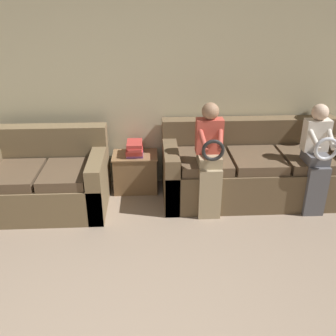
{
  "coord_description": "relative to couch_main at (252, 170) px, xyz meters",
  "views": [
    {
      "loc": [
        0.27,
        -1.24,
        2.21
      ],
      "look_at": [
        0.43,
        1.87,
        0.76
      ],
      "focal_mm": 40.0,
      "sensor_mm": 36.0,
      "label": 1
    }
  ],
  "objects": [
    {
      "name": "child_left_seated",
      "position": [
        -0.57,
        -0.36,
        0.36
      ],
      "size": [
        0.28,
        0.38,
        1.22
      ],
      "color": "tan",
      "rests_on": "ground_plane"
    },
    {
      "name": "couch_side",
      "position": [
        -2.37,
        -0.13,
        -0.02
      ],
      "size": [
        1.35,
        0.89,
        0.85
      ],
      "color": "brown",
      "rests_on": "ground_plane"
    },
    {
      "name": "wall_back",
      "position": [
        -1.47,
        0.46,
        0.95
      ],
      "size": [
        7.78,
        0.06,
        2.55
      ],
      "color": "beige",
      "rests_on": "ground_plane"
    },
    {
      "name": "book_stack",
      "position": [
        -1.38,
        0.21,
        0.22
      ],
      "size": [
        0.2,
        0.32,
        0.16
      ],
      "color": "#7A4284",
      "rests_on": "side_shelf"
    },
    {
      "name": "side_shelf",
      "position": [
        -1.38,
        0.22,
        -0.08
      ],
      "size": [
        0.54,
        0.38,
        0.47
      ],
      "color": "brown",
      "rests_on": "ground_plane"
    },
    {
      "name": "couch_main",
      "position": [
        0.0,
        0.0,
        0.0
      ],
      "size": [
        2.09,
        0.88,
        0.87
      ],
      "color": "brown",
      "rests_on": "ground_plane"
    },
    {
      "name": "child_right_seated",
      "position": [
        0.57,
        -0.36,
        0.34
      ],
      "size": [
        0.27,
        0.38,
        1.19
      ],
      "color": "#56565B",
      "rests_on": "ground_plane"
    }
  ]
}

